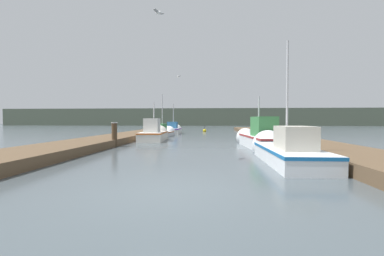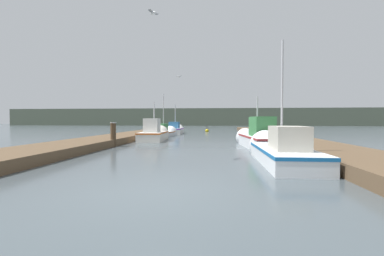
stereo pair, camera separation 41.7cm
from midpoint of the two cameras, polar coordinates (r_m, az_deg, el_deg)
name	(u,v)px [view 1 (the left image)]	position (r m, az deg, el deg)	size (l,w,h in m)	color
ground_plane	(171,191)	(5.83, -6.79, -13.73)	(200.00, 200.00, 0.00)	#424C51
dock_left	(129,136)	(22.72, -14.31, -1.70)	(2.92, 40.00, 0.42)	brown
dock_right	(274,136)	(22.14, 17.25, -1.81)	(2.92, 40.00, 0.42)	brown
distant_shore_ridge	(208,117)	(79.09, 3.33, 2.40)	(120.00, 16.00, 4.88)	#4C5647
fishing_boat_0	(283,150)	(10.55, 18.54, -4.61)	(1.70, 5.85, 4.98)	silver
fishing_boat_1	(258,138)	(15.29, 13.63, -2.07)	(1.87, 6.36, 3.21)	silver
fishing_boat_2	(154,134)	(20.09, -8.94, -1.28)	(1.89, 5.00, 3.36)	silver
fishing_boat_3	(163,132)	(24.96, -6.91, -0.99)	(1.91, 4.82, 4.54)	silver
fishing_boat_4	(174,130)	(29.71, -4.51, -0.38)	(1.71, 5.09, 3.80)	silver
mooring_piling_0	(266,135)	(17.38, 15.51, -1.47)	(0.24, 0.24, 1.18)	#473523
mooring_piling_1	(114,134)	(15.74, -17.59, -1.37)	(0.36, 0.36, 1.42)	#473523
channel_buoy	(205,131)	(34.45, 2.47, -0.60)	(0.48, 0.48, 0.98)	gold
seagull_lead	(159,13)	(10.85, -8.63, 24.01)	(0.35, 0.54, 0.12)	white
seagull_1	(178,77)	(22.91, -3.64, 11.34)	(0.55, 0.34, 0.12)	white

